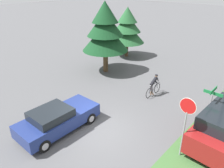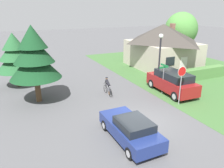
{
  "view_description": "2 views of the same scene",
  "coord_description": "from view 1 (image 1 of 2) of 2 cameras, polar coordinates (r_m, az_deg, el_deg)",
  "views": [
    {
      "loc": [
        6.82,
        -6.49,
        7.22
      ],
      "look_at": [
        -1.54,
        2.88,
        1.21
      ],
      "focal_mm": 35.0,
      "sensor_mm": 36.0,
      "label": 1
    },
    {
      "loc": [
        -6.86,
        -10.34,
        6.83
      ],
      "look_at": [
        -0.52,
        3.29,
        1.67
      ],
      "focal_mm": 35.0,
      "sensor_mm": 36.0,
      "label": 2
    }
  ],
  "objects": [
    {
      "name": "ground_plane",
      "position": [
        11.87,
        -3.79,
        -11.98
      ],
      "size": [
        140.0,
        140.0,
        0.0
      ],
      "primitive_type": "plane",
      "color": "#515154"
    },
    {
      "name": "sedan_left_lane",
      "position": [
        11.82,
        -14.07,
        -8.88
      ],
      "size": [
        1.9,
        4.34,
        1.38
      ],
      "rotation": [
        0.0,
        0.0,
        1.58
      ],
      "color": "navy",
      "rests_on": "ground"
    },
    {
      "name": "cyclist",
      "position": [
        15.11,
        10.78,
        -0.41
      ],
      "size": [
        0.44,
        1.74,
        1.49
      ],
      "rotation": [
        0.0,
        0.0,
        1.56
      ],
      "color": "black",
      "rests_on": "ground"
    },
    {
      "name": "stop_sign",
      "position": [
        9.67,
        18.81,
        -8.03
      ],
      "size": [
        0.72,
        0.07,
        2.95
      ],
      "rotation": [
        0.0,
        0.0,
        3.12
      ],
      "color": "gray",
      "rests_on": "ground"
    },
    {
      "name": "street_name_sign",
      "position": [
        11.71,
        24.4,
        -4.56
      ],
      "size": [
        0.9,
        0.9,
        2.58
      ],
      "color": "gray",
      "rests_on": "ground"
    },
    {
      "name": "conifer_tall_near",
      "position": [
        18.12,
        -1.79,
        13.93
      ],
      "size": [
        3.79,
        3.79,
        5.82
      ],
      "color": "#4C3823",
      "rests_on": "ground"
    },
    {
      "name": "conifer_tall_far",
      "position": [
        22.35,
        3.98,
        14.49
      ],
      "size": [
        3.47,
        3.47,
        4.92
      ],
      "color": "#4C3823",
      "rests_on": "ground"
    }
  ]
}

